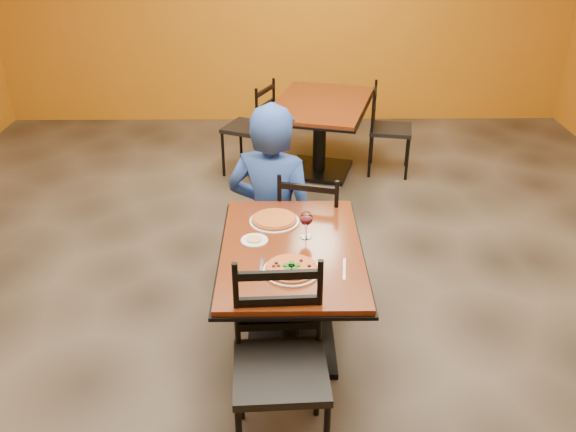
{
  "coord_description": "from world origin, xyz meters",
  "views": [
    {
      "loc": [
        -0.05,
        -3.43,
        2.51
      ],
      "look_at": [
        -0.02,
        -0.3,
        0.85
      ],
      "focal_mm": 37.16,
      "sensor_mm": 36.0,
      "label": 1
    }
  ],
  "objects_px": {
    "chair_second_right": "(391,130)",
    "plate_far": "(274,221)",
    "chair_main_near": "(281,373)",
    "diner": "(272,195)",
    "side_plate": "(254,240)",
    "wine_glass": "(306,224)",
    "table_second": "(320,120)",
    "table_main": "(291,276)",
    "chair_second_left": "(248,128)",
    "pizza_main": "(292,268)",
    "chair_main_far": "(313,228)",
    "plate_main": "(291,271)",
    "pizza_far": "(274,219)"
  },
  "relations": [
    {
      "from": "chair_main_near",
      "to": "plate_far",
      "type": "bearing_deg",
      "value": 89.11
    },
    {
      "from": "table_second",
      "to": "chair_main_near",
      "type": "height_order",
      "value": "chair_main_near"
    },
    {
      "from": "plate_far",
      "to": "pizza_far",
      "type": "height_order",
      "value": "pizza_far"
    },
    {
      "from": "plate_far",
      "to": "wine_glass",
      "type": "xyz_separation_m",
      "value": [
        0.19,
        -0.19,
        0.08
      ]
    },
    {
      "from": "chair_second_right",
      "to": "plate_far",
      "type": "height_order",
      "value": "chair_second_right"
    },
    {
      "from": "table_second",
      "to": "plate_far",
      "type": "relative_size",
      "value": 5.03
    },
    {
      "from": "plate_main",
      "to": "pizza_main",
      "type": "distance_m",
      "value": 0.02
    },
    {
      "from": "chair_second_right",
      "to": "chair_second_left",
      "type": "bearing_deg",
      "value": 101.01
    },
    {
      "from": "chair_second_right",
      "to": "table_second",
      "type": "bearing_deg",
      "value": 101.01
    },
    {
      "from": "chair_second_right",
      "to": "plate_main",
      "type": "xyz_separation_m",
      "value": [
        -1.06,
        -3.05,
        0.3
      ]
    },
    {
      "from": "plate_main",
      "to": "wine_glass",
      "type": "height_order",
      "value": "wine_glass"
    },
    {
      "from": "plate_main",
      "to": "plate_far",
      "type": "xyz_separation_m",
      "value": [
        -0.1,
        0.56,
        0.0
      ]
    },
    {
      "from": "diner",
      "to": "table_main",
      "type": "bearing_deg",
      "value": 115.16
    },
    {
      "from": "chair_second_right",
      "to": "plate_far",
      "type": "xyz_separation_m",
      "value": [
        -1.16,
        -2.49,
        0.3
      ]
    },
    {
      "from": "table_main",
      "to": "plate_main",
      "type": "height_order",
      "value": "plate_main"
    },
    {
      "from": "table_second",
      "to": "chair_second_right",
      "type": "xyz_separation_m",
      "value": [
        0.72,
        -0.0,
        -0.11
      ]
    },
    {
      "from": "pizza_main",
      "to": "side_plate",
      "type": "xyz_separation_m",
      "value": [
        -0.21,
        0.32,
        -0.02
      ]
    },
    {
      "from": "wine_glass",
      "to": "table_main",
      "type": "bearing_deg",
      "value": -125.72
    },
    {
      "from": "wine_glass",
      "to": "table_second",
      "type": "bearing_deg",
      "value": 84.73
    },
    {
      "from": "chair_main_far",
      "to": "wine_glass",
      "type": "bearing_deg",
      "value": 97.63
    },
    {
      "from": "pizza_far",
      "to": "wine_glass",
      "type": "height_order",
      "value": "wine_glass"
    },
    {
      "from": "chair_main_far",
      "to": "diner",
      "type": "height_order",
      "value": "diner"
    },
    {
      "from": "chair_second_right",
      "to": "side_plate",
      "type": "relative_size",
      "value": 5.69
    },
    {
      "from": "plate_main",
      "to": "side_plate",
      "type": "bearing_deg",
      "value": 123.11
    },
    {
      "from": "chair_main_near",
      "to": "diner",
      "type": "distance_m",
      "value": 1.6
    },
    {
      "from": "pizza_main",
      "to": "chair_main_near",
      "type": "bearing_deg",
      "value": -96.82
    },
    {
      "from": "table_second",
      "to": "diner",
      "type": "xyz_separation_m",
      "value": [
        -0.46,
        -1.96,
        0.11
      ]
    },
    {
      "from": "side_plate",
      "to": "chair_main_far",
      "type": "bearing_deg",
      "value": 60.46
    },
    {
      "from": "diner",
      "to": "plate_main",
      "type": "distance_m",
      "value": 1.1
    },
    {
      "from": "side_plate",
      "to": "wine_glass",
      "type": "xyz_separation_m",
      "value": [
        0.3,
        0.05,
        0.08
      ]
    },
    {
      "from": "chair_second_left",
      "to": "side_plate",
      "type": "bearing_deg",
      "value": 27.6
    },
    {
      "from": "chair_main_near",
      "to": "pizza_main",
      "type": "relative_size",
      "value": 3.53
    },
    {
      "from": "table_main",
      "to": "diner",
      "type": "bearing_deg",
      "value": 98.39
    },
    {
      "from": "table_second",
      "to": "diner",
      "type": "bearing_deg",
      "value": -103.14
    },
    {
      "from": "plate_main",
      "to": "wine_glass",
      "type": "relative_size",
      "value": 1.72
    },
    {
      "from": "table_main",
      "to": "side_plate",
      "type": "bearing_deg",
      "value": 160.6
    },
    {
      "from": "plate_far",
      "to": "chair_second_right",
      "type": "bearing_deg",
      "value": 65.03
    },
    {
      "from": "table_second",
      "to": "chair_main_far",
      "type": "relative_size",
      "value": 1.67
    },
    {
      "from": "chair_second_left",
      "to": "pizza_main",
      "type": "distance_m",
      "value": 3.09
    },
    {
      "from": "table_second",
      "to": "wine_glass",
      "type": "distance_m",
      "value": 2.7
    },
    {
      "from": "table_main",
      "to": "chair_main_near",
      "type": "distance_m",
      "value": 0.76
    },
    {
      "from": "table_second",
      "to": "pizza_far",
      "type": "xyz_separation_m",
      "value": [
        -0.44,
        -2.49,
        0.21
      ]
    },
    {
      "from": "chair_second_left",
      "to": "side_plate",
      "type": "xyz_separation_m",
      "value": [
        0.17,
        -2.72,
        0.27
      ]
    },
    {
      "from": "diner",
      "to": "plate_main",
      "type": "bearing_deg",
      "value": 113.05
    },
    {
      "from": "table_second",
      "to": "plate_main",
      "type": "distance_m",
      "value": 3.07
    },
    {
      "from": "side_plate",
      "to": "chair_second_left",
      "type": "bearing_deg",
      "value": 93.62
    },
    {
      "from": "table_second",
      "to": "chair_main_far",
      "type": "bearing_deg",
      "value": -94.78
    },
    {
      "from": "chair_second_right",
      "to": "side_plate",
      "type": "height_order",
      "value": "chair_second_right"
    },
    {
      "from": "chair_second_left",
      "to": "wine_glass",
      "type": "height_order",
      "value": "chair_second_left"
    },
    {
      "from": "table_second",
      "to": "chair_main_far",
      "type": "distance_m",
      "value": 2.06
    }
  ]
}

